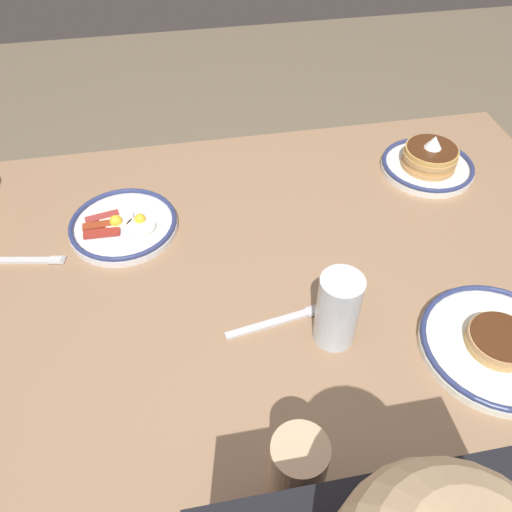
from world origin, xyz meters
The scene contains 8 objects.
ground_plane centered at (0.00, 0.00, 0.00)m, with size 6.00×6.00×0.00m, color #726450.
dining_table centered at (0.00, 0.00, 0.62)m, with size 1.45×0.90×0.73m.
plate_near_main centered at (0.27, -0.15, 0.74)m, with size 0.23×0.23×0.04m.
plate_center_pancakes centered at (-0.45, -0.22, 0.75)m, with size 0.22×0.22×0.10m.
plate_far_companion centered at (-0.35, 0.28, 0.74)m, with size 0.26×0.26×0.04m.
drinking_glass centered at (-0.09, 0.20, 0.79)m, with size 0.07×0.07×0.14m.
fork_near centered at (0.48, -0.09, 0.73)m, with size 0.18×0.05×0.01m.
fork_far centered at (0.01, 0.16, 0.73)m, with size 0.19×0.05×0.01m.
Camera 1 is at (0.14, 0.69, 1.47)m, focal length 35.74 mm.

